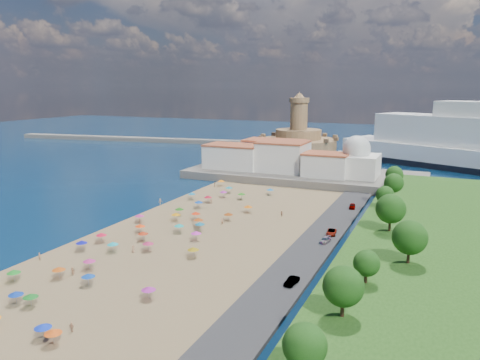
% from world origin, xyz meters
% --- Properties ---
extents(ground, '(700.00, 700.00, 0.00)m').
position_xyz_m(ground, '(0.00, 0.00, 0.00)').
color(ground, '#071938').
rests_on(ground, ground).
extents(terrace, '(90.00, 36.00, 3.00)m').
position_xyz_m(terrace, '(10.00, 73.00, 1.50)').
color(terrace, '#59544C').
rests_on(terrace, ground).
extents(jetty, '(18.00, 70.00, 2.40)m').
position_xyz_m(jetty, '(-12.00, 108.00, 1.20)').
color(jetty, '#59544C').
rests_on(jetty, ground).
extents(breakwater, '(199.03, 34.77, 2.60)m').
position_xyz_m(breakwater, '(-110.00, 153.00, 1.30)').
color(breakwater, '#59544C').
rests_on(breakwater, ground).
extents(waterfront_buildings, '(57.00, 29.00, 11.00)m').
position_xyz_m(waterfront_buildings, '(-3.05, 73.64, 7.88)').
color(waterfront_buildings, silver).
rests_on(waterfront_buildings, terrace).
extents(domed_building, '(16.00, 16.00, 15.00)m').
position_xyz_m(domed_building, '(30.00, 71.00, 8.97)').
color(domed_building, silver).
rests_on(domed_building, terrace).
extents(fortress, '(40.00, 40.00, 32.40)m').
position_xyz_m(fortress, '(-12.00, 138.00, 6.68)').
color(fortress, '#A57B52').
rests_on(fortress, ground).
extents(beach_parasols, '(31.93, 116.21, 2.20)m').
position_xyz_m(beach_parasols, '(-1.89, -13.69, 2.15)').
color(beach_parasols, gray).
rests_on(beach_parasols, beach).
extents(beachgoers, '(39.54, 102.40, 1.89)m').
position_xyz_m(beachgoers, '(-4.16, -6.16, 1.08)').
color(beachgoers, tan).
rests_on(beachgoers, beach).
extents(parked_cars, '(2.68, 62.02, 1.41)m').
position_xyz_m(parked_cars, '(36.00, 5.93, 1.35)').
color(parked_cars, gray).
rests_on(parked_cars, promenade).
extents(hillside_trees, '(14.15, 103.75, 7.86)m').
position_xyz_m(hillside_trees, '(49.45, -7.42, 10.16)').
color(hillside_trees, '#382314').
rests_on(hillside_trees, hillside).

